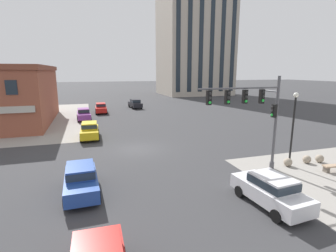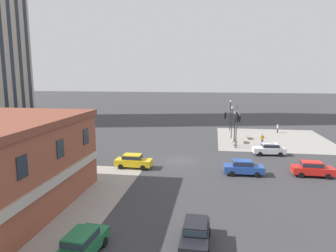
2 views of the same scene
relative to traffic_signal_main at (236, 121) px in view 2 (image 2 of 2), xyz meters
The scene contains 22 objects.
ground_plane 11.04m from the traffic_signal_main, 132.36° to the left, with size 320.00×320.00×0.00m, color #38383A.
sidewalk_corner_slab 12.36m from the traffic_signal_main, 37.41° to the right, with size 20.00×19.00×0.02m, color gray.
traffic_signal_main is the anchor object (origin of this frame).
bollard_sphere_curb_a 5.06m from the traffic_signal_main, ahead, with size 0.61×0.61×0.61m, color gray.
bollard_sphere_curb_b 6.33m from the traffic_signal_main, ahead, with size 0.61×0.61×0.61m, color gray.
bollard_sphere_curb_c 7.20m from the traffic_signal_main, ahead, with size 0.61×0.61×0.61m, color gray.
bench_near_signal 7.03m from the traffic_signal_main, 20.18° to the right, with size 1.85×0.72×0.49m.
bench_mid_block 10.10m from the traffic_signal_main, 18.54° to the right, with size 1.80×0.49×0.49m.
pedestrian_near_bench 7.18m from the traffic_signal_main, 46.13° to the right, with size 0.23×0.55×1.74m.
pedestrian_at_curb 18.30m from the traffic_signal_main, 30.30° to the right, with size 0.54×0.26×1.69m.
street_lamp_corner_near 3.33m from the traffic_signal_main, ahead, with size 0.36×0.36×5.45m.
street_lamp_mid_sidewalk 8.80m from the traffic_signal_main, ahead, with size 0.36×0.36×5.67m.
street_lamp_corner_far 16.35m from the traffic_signal_main, ahead, with size 0.36×0.36×6.17m.
car_main_northbound_near 6.13m from the traffic_signal_main, 115.46° to the right, with size 2.18×4.54×1.68m.
car_main_northbound_far 26.73m from the traffic_signal_main, 115.96° to the left, with size 2.06×4.49×1.68m.
car_main_southbound_near 34.07m from the traffic_signal_main, 93.91° to the left, with size 2.15×4.52×1.68m.
car_main_southbound_far 31.60m from the traffic_signal_main, 159.29° to the left, with size 4.52×2.15×1.68m.
car_cross_eastbound 17.19m from the traffic_signal_main, 130.50° to the left, with size 2.00×4.45×1.68m.
car_cross_westbound 13.85m from the traffic_signal_main, 144.86° to the right, with size 1.98×4.44×1.68m.
car_parked_curb 27.58m from the traffic_signal_main, behind, with size 4.42×1.94×1.68m.
car_main_mid 12.10m from the traffic_signal_main, behind, with size 2.00×4.45×1.68m.
car_cross_far 31.13m from the traffic_signal_main, 106.66° to the left, with size 1.99×4.45×1.68m.
Camera 2 is at (-38.93, -4.25, 11.17)m, focal length 32.72 mm.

